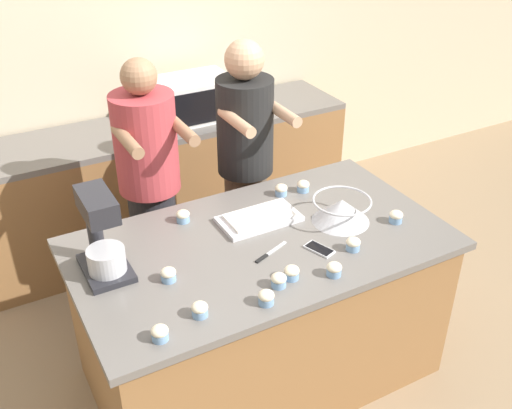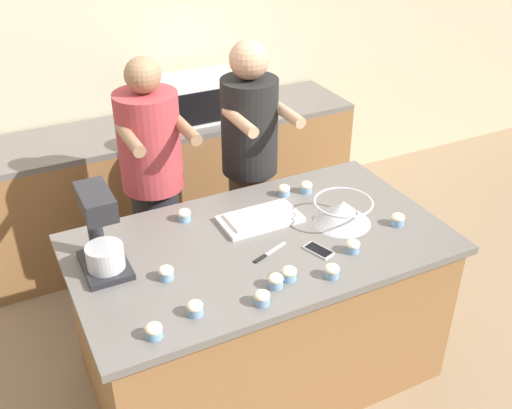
% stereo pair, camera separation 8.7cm
% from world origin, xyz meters
% --- Properties ---
extents(ground_plane, '(16.00, 16.00, 0.00)m').
position_xyz_m(ground_plane, '(0.00, 0.00, 0.00)').
color(ground_plane, '#937A5B').
extents(back_wall, '(10.00, 0.06, 2.70)m').
position_xyz_m(back_wall, '(0.00, 1.87, 1.35)').
color(back_wall, beige).
rests_on(back_wall, ground_plane).
extents(island_counter, '(1.84, 1.04, 0.88)m').
position_xyz_m(island_counter, '(0.00, 0.00, 0.44)').
color(island_counter, olive).
rests_on(island_counter, ground_plane).
extents(back_counter, '(2.80, 0.60, 0.92)m').
position_xyz_m(back_counter, '(0.00, 1.52, 0.46)').
color(back_counter, olive).
rests_on(back_counter, ground_plane).
extents(person_left, '(0.36, 0.51, 1.64)m').
position_xyz_m(person_left, '(-0.30, 0.73, 0.86)').
color(person_left, '#232328').
rests_on(person_left, ground_plane).
extents(person_right, '(0.35, 0.51, 1.66)m').
position_xyz_m(person_right, '(0.30, 0.73, 0.87)').
color(person_right, brown).
rests_on(person_right, ground_plane).
extents(stand_mixer, '(0.20, 0.30, 0.41)m').
position_xyz_m(stand_mixer, '(-0.74, 0.13, 1.06)').
color(stand_mixer, '#232328').
rests_on(stand_mixer, island_counter).
extents(mixing_bowl, '(0.30, 0.30, 0.13)m').
position_xyz_m(mixing_bowl, '(0.45, -0.04, 0.95)').
color(mixing_bowl, '#BCBCC1').
rests_on(mixing_bowl, island_counter).
extents(baking_tray, '(0.41, 0.23, 0.04)m').
position_xyz_m(baking_tray, '(0.08, 0.16, 0.90)').
color(baking_tray, silver).
rests_on(baking_tray, island_counter).
extents(microwave_oven, '(0.54, 0.38, 0.28)m').
position_xyz_m(microwave_oven, '(0.30, 1.52, 1.06)').
color(microwave_oven, silver).
rests_on(microwave_oven, back_counter).
extents(cell_phone, '(0.11, 0.16, 0.01)m').
position_xyz_m(cell_phone, '(0.21, -0.20, 0.89)').
color(cell_phone, silver).
rests_on(cell_phone, island_counter).
extents(knife, '(0.21, 0.09, 0.01)m').
position_xyz_m(knife, '(-0.02, -0.12, 0.88)').
color(knife, '#BCBCC1').
rests_on(knife, island_counter).
extents(cupcake_0, '(0.07, 0.07, 0.07)m').
position_xyz_m(cupcake_0, '(0.35, -0.28, 0.91)').
color(cupcake_0, '#759EC6').
rests_on(cupcake_0, island_counter).
extents(cupcake_1, '(0.07, 0.07, 0.07)m').
position_xyz_m(cupcake_1, '(-0.10, -0.35, 0.91)').
color(cupcake_1, '#759EC6').
rests_on(cupcake_1, island_counter).
extents(cupcake_2, '(0.07, 0.07, 0.07)m').
position_xyz_m(cupcake_2, '(0.69, -0.18, 0.91)').
color(cupcake_2, '#759EC6').
rests_on(cupcake_2, island_counter).
extents(cupcake_3, '(0.07, 0.07, 0.07)m').
position_xyz_m(cupcake_3, '(-0.49, -0.36, 0.91)').
color(cupcake_3, '#759EC6').
rests_on(cupcake_3, island_counter).
extents(cupcake_4, '(0.07, 0.07, 0.07)m').
position_xyz_m(cupcake_4, '(0.15, -0.40, 0.91)').
color(cupcake_4, '#759EC6').
rests_on(cupcake_4, island_counter).
extents(cupcake_5, '(0.07, 0.07, 0.07)m').
position_xyz_m(cupcake_5, '(-0.27, 0.35, 0.91)').
color(cupcake_5, '#759EC6').
rests_on(cupcake_5, island_counter).
extents(cupcake_6, '(0.07, 0.07, 0.07)m').
position_xyz_m(cupcake_6, '(0.32, 0.34, 0.91)').
color(cupcake_6, '#759EC6').
rests_on(cupcake_6, island_counter).
extents(cupcake_7, '(0.07, 0.07, 0.07)m').
position_xyz_m(cupcake_7, '(-0.21, -0.42, 0.91)').
color(cupcake_7, '#759EC6').
rests_on(cupcake_7, island_counter).
extents(cupcake_8, '(0.07, 0.07, 0.07)m').
position_xyz_m(cupcake_8, '(-0.03, -0.33, 0.91)').
color(cupcake_8, '#759EC6').
rests_on(cupcake_8, island_counter).
extents(cupcake_9, '(0.07, 0.07, 0.07)m').
position_xyz_m(cupcake_9, '(0.45, 0.32, 0.91)').
color(cupcake_9, '#759EC6').
rests_on(cupcake_9, island_counter).
extents(cupcake_10, '(0.07, 0.07, 0.07)m').
position_xyz_m(cupcake_10, '(-0.68, -0.41, 0.91)').
color(cupcake_10, '#759EC6').
rests_on(cupcake_10, island_counter).
extents(cupcake_11, '(0.07, 0.07, 0.07)m').
position_xyz_m(cupcake_11, '(-0.51, -0.08, 0.91)').
color(cupcake_11, '#759EC6').
rests_on(cupcake_11, island_counter).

